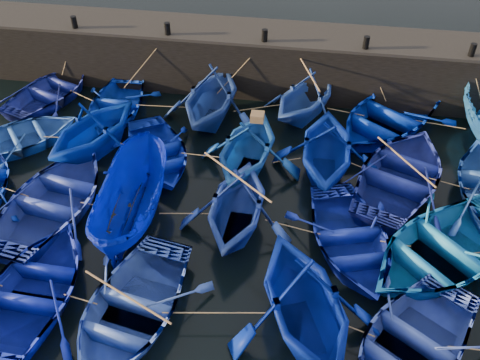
# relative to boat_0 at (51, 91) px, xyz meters

# --- Properties ---
(ground) EXTENTS (120.00, 120.00, 0.00)m
(ground) POSITION_rel_boat_0_xyz_m (8.87, -7.96, -0.47)
(ground) COLOR black
(ground) RESTS_ON ground
(quay_wall) EXTENTS (26.00, 2.50, 2.50)m
(quay_wall) POSITION_rel_boat_0_xyz_m (8.87, 2.54, 0.78)
(quay_wall) COLOR black
(quay_wall) RESTS_ON ground
(quay_top) EXTENTS (26.00, 2.50, 0.12)m
(quay_top) POSITION_rel_boat_0_xyz_m (8.87, 2.54, 2.09)
(quay_top) COLOR black
(quay_top) RESTS_ON quay_wall
(bollard_0) EXTENTS (0.24, 0.24, 0.50)m
(bollard_0) POSITION_rel_boat_0_xyz_m (0.87, 1.64, 2.40)
(bollard_0) COLOR black
(bollard_0) RESTS_ON quay_top
(bollard_1) EXTENTS (0.24, 0.24, 0.50)m
(bollard_1) POSITION_rel_boat_0_xyz_m (4.87, 1.64, 2.40)
(bollard_1) COLOR black
(bollard_1) RESTS_ON quay_top
(bollard_2) EXTENTS (0.24, 0.24, 0.50)m
(bollard_2) POSITION_rel_boat_0_xyz_m (8.87, 1.64, 2.40)
(bollard_2) COLOR black
(bollard_2) RESTS_ON quay_top
(bollard_3) EXTENTS (0.24, 0.24, 0.50)m
(bollard_3) POSITION_rel_boat_0_xyz_m (12.87, 1.64, 2.40)
(bollard_3) COLOR black
(bollard_3) RESTS_ON quay_top
(bollard_4) EXTENTS (0.24, 0.24, 0.50)m
(bollard_4) POSITION_rel_boat_0_xyz_m (16.87, 1.64, 2.40)
(bollard_4) COLOR black
(bollard_4) RESTS_ON quay_top
(boat_0) EXTENTS (4.66, 5.43, 0.95)m
(boat_0) POSITION_rel_boat_0_xyz_m (0.00, 0.00, 0.00)
(boat_0) COLOR navy
(boat_0) RESTS_ON ground
(boat_1) EXTENTS (3.36, 4.57, 0.92)m
(boat_1) POSITION_rel_boat_0_xyz_m (3.05, -0.63, -0.01)
(boat_1) COLOR #052595
(boat_1) RESTS_ON ground
(boat_2) EXTENTS (4.42, 4.96, 2.38)m
(boat_2) POSITION_rel_boat_0_xyz_m (7.05, -0.47, 0.71)
(boat_2) COLOR navy
(boat_2) RESTS_ON ground
(boat_3) EXTENTS (4.95, 5.17, 2.11)m
(boat_3) POSITION_rel_boat_0_xyz_m (10.75, 0.33, 0.58)
(boat_3) COLOR blue
(boat_3) RESTS_ON ground
(boat_4) EXTENTS (6.73, 7.09, 1.20)m
(boat_4) POSITION_rel_boat_0_xyz_m (14.02, 0.01, 0.12)
(boat_4) COLOR #001E9B
(boat_4) RESTS_ON ground
(boat_6) EXTENTS (5.21, 5.10, 0.88)m
(boat_6) POSITION_rel_boat_0_xyz_m (0.26, -3.26, -0.03)
(boat_6) COLOR #2552B4
(boat_6) RESTS_ON ground
(boat_7) EXTENTS (5.12, 5.42, 2.26)m
(boat_7) POSITION_rel_boat_0_xyz_m (3.19, -3.19, 0.65)
(boat_7) COLOR #00249F
(boat_7) RESTS_ON ground
(boat_8) EXTENTS (4.88, 5.35, 0.91)m
(boat_8) POSITION_rel_boat_0_xyz_m (5.61, -3.44, -0.02)
(boat_8) COLOR #0B24C8
(boat_8) RESTS_ON ground
(boat_9) EXTENTS (4.38, 4.88, 2.29)m
(boat_9) POSITION_rel_boat_0_xyz_m (8.96, -3.47, 0.67)
(boat_9) COLOR #114798
(boat_9) RESTS_ON ground
(boat_10) EXTENTS (3.88, 4.49, 2.35)m
(boat_10) POSITION_rel_boat_0_xyz_m (11.70, -3.08, 0.70)
(boat_10) COLOR #042192
(boat_10) RESTS_ON ground
(boat_11) EXTENTS (5.80, 6.66, 1.15)m
(boat_11) POSITION_rel_boat_0_xyz_m (14.32, -3.49, 0.10)
(boat_11) COLOR navy
(boat_11) RESTS_ON ground
(boat_14) EXTENTS (4.71, 6.02, 1.14)m
(boat_14) POSITION_rel_boat_0_xyz_m (3.00, -6.48, 0.10)
(boat_14) COLOR navy
(boat_14) RESTS_ON ground
(boat_15) EXTENTS (2.01, 5.06, 1.94)m
(boat_15) POSITION_rel_boat_0_xyz_m (5.66, -6.58, 0.49)
(boat_15) COLOR #00119D
(boat_15) RESTS_ON ground
(boat_16) EXTENTS (3.81, 4.36, 2.21)m
(boat_16) POSITION_rel_boat_0_xyz_m (9.02, -6.36, 0.63)
(boat_16) COLOR #203EA8
(boat_16) RESTS_ON ground
(boat_17) EXTENTS (4.65, 5.55, 0.99)m
(boat_17) POSITION_rel_boat_0_xyz_m (12.56, -6.71, 0.02)
(boat_17) COLOR #1123A6
(boat_17) RESTS_ON ground
(boat_18) EXTENTS (6.98, 6.93, 1.19)m
(boat_18) POSITION_rel_boat_0_xyz_m (15.25, -6.79, 0.12)
(boat_18) COLOR blue
(boat_18) RESTS_ON ground
(boat_21) EXTENTS (3.73, 5.12, 1.04)m
(boat_21) POSITION_rel_boat_0_xyz_m (3.93, -10.05, 0.05)
(boat_21) COLOR #091798
(boat_21) RESTS_ON ground
(boat_22) EXTENTS (4.44, 5.59, 1.04)m
(boat_22) POSITION_rel_boat_0_xyz_m (6.74, -10.21, 0.05)
(boat_22) COLOR blue
(boat_22) RESTS_ON ground
(boat_23) EXTENTS (5.60, 5.95, 2.49)m
(boat_23) POSITION_rel_boat_0_xyz_m (11.32, -9.78, 0.77)
(boat_23) COLOR #02198B
(boat_23) RESTS_ON ground
(boat_24) EXTENTS (5.62, 5.99, 1.01)m
(boat_24) POSITION_rel_boat_0_xyz_m (14.09, -10.08, 0.03)
(boat_24) COLOR blue
(boat_24) RESTS_ON ground
(wooden_crate) EXTENTS (0.44, 0.41, 0.27)m
(wooden_crate) POSITION_rel_boat_0_xyz_m (9.26, -3.47, 1.95)
(wooden_crate) COLOR brown
(wooden_crate) RESTS_ON boat_9
(mooring_ropes) EXTENTS (17.89, 11.79, 2.10)m
(mooring_ropes) POSITION_rel_boat_0_xyz_m (8.88, -2.99, 0.42)
(mooring_ropes) COLOR tan
(mooring_ropes) RESTS_ON ground
(loose_oars) EXTENTS (9.84, 12.62, 1.22)m
(loose_oars) POSITION_rel_boat_0_xyz_m (10.21, -4.93, 1.18)
(loose_oars) COLOR #99724C
(loose_oars) RESTS_ON ground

